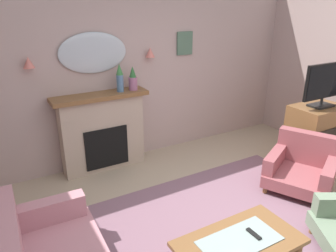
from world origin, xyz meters
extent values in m
cube|color=tan|center=(0.00, 0.00, -0.05)|extent=(6.57, 5.88, 0.10)
cube|color=#B29993|center=(0.00, 2.49, 1.44)|extent=(6.57, 0.10, 2.87)
cube|color=#7F5B6B|center=(0.00, 0.20, 0.01)|extent=(3.20, 2.40, 0.01)
cube|color=tan|center=(-0.70, 2.28, 0.55)|extent=(1.20, 0.28, 1.10)
cube|color=black|center=(-0.70, 2.18, 0.38)|extent=(0.64, 0.12, 0.60)
cube|color=brown|center=(-0.70, 2.26, 1.13)|extent=(1.36, 0.36, 0.06)
cylinder|color=#4C7093|center=(-0.40, 2.24, 1.28)|extent=(0.10, 0.10, 0.24)
cone|color=#38753D|center=(-0.40, 2.24, 1.48)|extent=(0.10, 0.10, 0.16)
cylinder|color=#9E6084|center=(-0.20, 2.24, 1.25)|extent=(0.13, 0.13, 0.19)
cone|color=#2D6633|center=(-0.20, 2.24, 1.43)|extent=(0.10, 0.10, 0.16)
ellipsoid|color=#B2BCC6|center=(-0.70, 2.41, 1.71)|extent=(0.96, 0.06, 0.56)
cone|color=#D17066|center=(-1.55, 2.36, 1.66)|extent=(0.14, 0.14, 0.14)
cone|color=#D17066|center=(0.15, 2.36, 1.66)|extent=(0.14, 0.14, 0.14)
cube|color=#4C6B56|center=(0.80, 2.42, 1.75)|extent=(0.28, 0.03, 0.36)
cube|color=brown|center=(-0.40, -0.37, 0.42)|extent=(1.10, 0.60, 0.04)
cube|color=#8C9E99|center=(-0.40, -0.37, 0.44)|extent=(0.72, 0.36, 0.01)
cylinder|color=brown|center=(0.09, -0.13, 0.20)|extent=(0.06, 0.06, 0.40)
cube|color=black|center=(-0.25, -0.37, 0.45)|extent=(0.04, 0.16, 0.02)
cube|color=#B77A84|center=(-1.76, 0.95, 0.40)|extent=(0.76, 0.19, 0.24)
cylinder|color=brown|center=(-1.42, 0.93, 0.05)|extent=(0.07, 0.07, 0.10)
cylinder|color=brown|center=(-2.10, 0.95, 0.05)|extent=(0.07, 0.07, 0.10)
cylinder|color=brown|center=(0.73, -0.30, 0.05)|extent=(0.06, 0.06, 0.10)
cube|color=#934C51|center=(1.34, 0.38, 0.18)|extent=(1.07, 1.07, 0.16)
cube|color=#934C51|center=(1.64, 0.53, 0.48)|extent=(0.50, 0.79, 0.45)
cube|color=#934C51|center=(1.18, 0.68, 0.37)|extent=(0.71, 0.45, 0.22)
cube|color=#934C51|center=(1.49, 0.07, 0.37)|extent=(0.71, 0.45, 0.22)
cylinder|color=brown|center=(0.88, 0.53, 0.05)|extent=(0.06, 0.06, 0.10)
cylinder|color=brown|center=(1.19, -0.08, 0.05)|extent=(0.06, 0.06, 0.10)
cylinder|color=brown|center=(1.49, 0.83, 0.05)|extent=(0.06, 0.06, 0.10)
cylinder|color=brown|center=(1.79, 0.23, 0.05)|extent=(0.06, 0.06, 0.10)
cube|color=brown|center=(2.24, 0.87, 0.45)|extent=(0.80, 0.56, 0.90)
cube|color=black|center=(2.24, 0.59, 0.54)|extent=(0.68, 0.02, 0.20)
cube|color=black|center=(2.24, 0.85, 0.92)|extent=(0.36, 0.24, 0.03)
cylinder|color=black|center=(2.24, 0.85, 0.98)|extent=(0.04, 0.04, 0.10)
cube|color=black|center=(2.24, 0.85, 1.29)|extent=(0.84, 0.04, 0.52)
cube|color=black|center=(2.24, 0.83, 1.29)|extent=(0.80, 0.01, 0.48)
camera|label=1|loc=(-2.04, -1.98, 2.36)|focal=34.21mm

